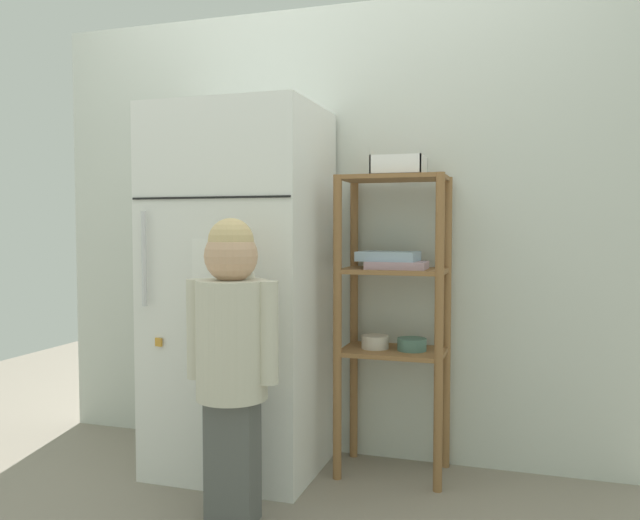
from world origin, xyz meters
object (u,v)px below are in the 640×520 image
Objects in this scene: child_standing at (232,339)px; fruit_bin at (399,168)px; refrigerator at (241,290)px; pantry_shelf_unit at (393,294)px.

child_standing is 5.11× the size of fruit_bin.
refrigerator is 7.35× the size of fruit_bin.
fruit_bin is at bearing 12.20° from refrigerator.
fruit_bin is at bearing 52.27° from child_standing.
pantry_shelf_unit is (0.46, 0.61, 0.11)m from child_standing.
pantry_shelf_unit is at bearing 11.69° from refrigerator.
child_standing is 0.86× the size of pantry_shelf_unit.
child_standing is 0.77m from pantry_shelf_unit.
fruit_bin is at bearing 28.56° from pantry_shelf_unit.
child_standing is 1.01m from fruit_bin.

